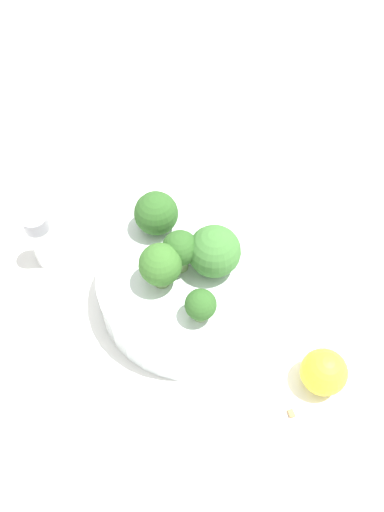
% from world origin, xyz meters
% --- Properties ---
extents(ground_plane, '(3.00, 3.00, 0.00)m').
position_xyz_m(ground_plane, '(0.00, 0.00, 0.00)').
color(ground_plane, white).
extents(bowl, '(0.22, 0.22, 0.05)m').
position_xyz_m(bowl, '(0.00, 0.00, 0.03)').
color(bowl, silver).
rests_on(bowl, ground_plane).
extents(broccoli_floret_0, '(0.06, 0.06, 0.06)m').
position_xyz_m(broccoli_floret_0, '(0.01, 0.02, 0.08)').
color(broccoli_floret_0, '#84AD66').
rests_on(broccoli_floret_0, bowl).
extents(broccoli_floret_1, '(0.04, 0.04, 0.06)m').
position_xyz_m(broccoli_floret_1, '(-0.01, -0.01, 0.09)').
color(broccoli_floret_1, '#7A9E5B').
rests_on(broccoli_floret_1, bowl).
extents(broccoli_floret_2, '(0.05, 0.05, 0.06)m').
position_xyz_m(broccoli_floret_2, '(-0.01, -0.04, 0.09)').
color(broccoli_floret_2, '#7A9E5B').
rests_on(broccoli_floret_2, bowl).
extents(broccoli_floret_3, '(0.05, 0.05, 0.05)m').
position_xyz_m(broccoli_floret_3, '(-0.08, 0.01, 0.08)').
color(broccoli_floret_3, '#8EB770').
rests_on(broccoli_floret_3, bowl).
extents(broccoli_floret_4, '(0.03, 0.03, 0.04)m').
position_xyz_m(broccoli_floret_4, '(0.05, -0.03, 0.08)').
color(broccoli_floret_4, '#8EB770').
rests_on(broccoli_floret_4, bowl).
extents(pepper_shaker, '(0.03, 0.03, 0.08)m').
position_xyz_m(pepper_shaker, '(-0.16, -0.11, 0.04)').
color(pepper_shaker, silver).
rests_on(pepper_shaker, ground_plane).
extents(lemon_wedge, '(0.05, 0.05, 0.05)m').
position_xyz_m(lemon_wedge, '(0.17, 0.04, 0.03)').
color(lemon_wedge, yellow).
rests_on(lemon_wedge, ground_plane).
extents(almond_crumb_0, '(0.01, 0.01, 0.01)m').
position_xyz_m(almond_crumb_0, '(-0.08, 0.11, 0.00)').
color(almond_crumb_0, olive).
rests_on(almond_crumb_0, ground_plane).
extents(almond_crumb_1, '(0.01, 0.01, 0.01)m').
position_xyz_m(almond_crumb_1, '(0.18, -0.01, 0.00)').
color(almond_crumb_1, '#AD7F4C').
rests_on(almond_crumb_1, ground_plane).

